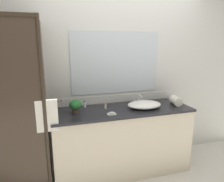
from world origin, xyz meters
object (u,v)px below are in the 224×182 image
object	(u,v)px
faucet	(138,101)
amenity_bottle_conditioner	(105,106)
sink_basin	(144,105)
potted_plant	(75,105)
amenity_bottle_lotion	(85,104)
rolled_towel_near_edge	(176,101)
soap_dish	(112,113)

from	to	relation	value
faucet	amenity_bottle_conditioner	distance (m)	0.52
sink_basin	potted_plant	distance (m)	0.90
faucet	amenity_bottle_lotion	world-z (taller)	faucet
faucet	rolled_towel_near_edge	distance (m)	0.51
amenity_bottle_lotion	rolled_towel_near_edge	world-z (taller)	rolled_towel_near_edge
amenity_bottle_lotion	sink_basin	bearing A→B (deg)	-17.63
faucet	potted_plant	xyz separation A→B (m)	(-0.90, -0.15, 0.05)
amenity_bottle_conditioner	rolled_towel_near_edge	bearing A→B (deg)	-5.83
potted_plant	faucet	bearing A→B (deg)	9.53
soap_dish	amenity_bottle_conditioner	world-z (taller)	amenity_bottle_conditioner
soap_dish	rolled_towel_near_edge	world-z (taller)	rolled_towel_near_edge
soap_dish	amenity_bottle_lotion	distance (m)	0.46
sink_basin	amenity_bottle_conditioner	bearing A→B (deg)	169.51
faucet	amenity_bottle_lotion	size ratio (longest dim) A/B	1.92
faucet	amenity_bottle_lotion	xyz separation A→B (m)	(-0.75, 0.04, -0.00)
faucet	rolled_towel_near_edge	bearing A→B (deg)	-23.17
rolled_towel_near_edge	amenity_bottle_conditioner	bearing A→B (deg)	174.17
potted_plant	rolled_towel_near_edge	distance (m)	1.37
potted_plant	amenity_bottle_lotion	distance (m)	0.25
rolled_towel_near_edge	sink_basin	bearing A→B (deg)	179.27
sink_basin	soap_dish	size ratio (longest dim) A/B	4.50
soap_dish	amenity_bottle_conditioner	distance (m)	0.23
faucet	soap_dish	bearing A→B (deg)	-146.00
sink_basin	rolled_towel_near_edge	xyz separation A→B (m)	(0.47, -0.01, 0.02)
amenity_bottle_lotion	potted_plant	bearing A→B (deg)	-126.25
faucet	potted_plant	size ratio (longest dim) A/B	1.00
faucet	rolled_towel_near_edge	size ratio (longest dim) A/B	0.91
sink_basin	potted_plant	xyz separation A→B (m)	(-0.90, 0.05, 0.05)
sink_basin	soap_dish	xyz separation A→B (m)	(-0.49, -0.13, -0.03)
rolled_towel_near_edge	faucet	bearing A→B (deg)	156.83
sink_basin	rolled_towel_near_edge	size ratio (longest dim) A/B	2.41
soap_dish	rolled_towel_near_edge	xyz separation A→B (m)	(0.96, 0.13, 0.04)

